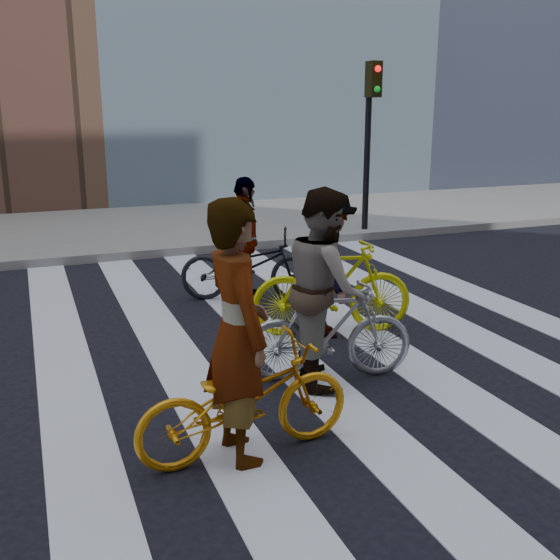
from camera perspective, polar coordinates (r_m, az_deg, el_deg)
ground at (r=6.75m, az=-3.73°, el=-7.29°), size 100.00×100.00×0.00m
sidewalk_far at (r=13.81m, az=-13.34°, el=4.32°), size 100.00×5.00×0.15m
zebra_crosswalk at (r=6.74m, az=-3.73°, el=-7.24°), size 8.25×10.00×0.01m
traffic_signal at (r=12.90m, az=7.87°, el=13.72°), size 0.22×0.42×3.33m
bike_yellow_left at (r=4.94m, az=-3.08°, el=-10.42°), size 1.71×0.68×0.88m
bike_silver_mid at (r=6.23m, az=4.25°, el=-4.45°), size 1.67×0.83×0.97m
bike_yellow_right at (r=7.43m, az=4.56°, el=-0.66°), size 1.91×0.94×1.11m
bike_dark_rear at (r=8.74m, az=-2.74°, el=1.29°), size 1.93×1.28×0.96m
rider_left at (r=4.72m, az=-3.75°, el=-4.60°), size 0.51×0.74×1.96m
rider_mid at (r=6.08m, az=3.91°, el=-0.60°), size 0.89×1.04×1.85m
rider_right at (r=7.34m, az=4.25°, el=1.37°), size 0.85×1.19×1.66m
rider_rear at (r=8.65m, az=-3.09°, el=3.51°), size 0.74×1.05×1.66m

